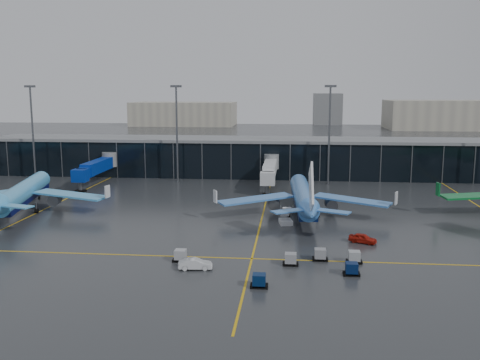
# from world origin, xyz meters

# --- Properties ---
(ground) EXTENTS (600.00, 600.00, 0.00)m
(ground) POSITION_xyz_m (0.00, 0.00, 0.00)
(ground) COLOR #282B2D
(ground) RESTS_ON ground
(terminal_pier) EXTENTS (142.00, 17.00, 10.70)m
(terminal_pier) POSITION_xyz_m (0.00, 62.00, 5.42)
(terminal_pier) COLOR black
(terminal_pier) RESTS_ON ground
(jet_bridges) EXTENTS (94.00, 27.50, 7.20)m
(jet_bridges) POSITION_xyz_m (-35.00, 42.99, 4.55)
(jet_bridges) COLOR #595B60
(jet_bridges) RESTS_ON ground
(flood_masts) EXTENTS (203.00, 0.50, 25.50)m
(flood_masts) POSITION_xyz_m (5.00, 50.00, 13.81)
(flood_masts) COLOR #595B60
(flood_masts) RESTS_ON ground
(distant_hangars) EXTENTS (260.00, 71.00, 22.00)m
(distant_hangars) POSITION_xyz_m (49.94, 270.08, 8.79)
(distant_hangars) COLOR #B2AD99
(distant_hangars) RESTS_ON ground
(taxi_lines) EXTENTS (220.00, 120.00, 0.02)m
(taxi_lines) POSITION_xyz_m (10.00, 10.61, 0.01)
(taxi_lines) COLOR gold
(taxi_lines) RESTS_ON ground
(airliner_arkefly) EXTENTS (44.01, 47.79, 12.58)m
(airliner_arkefly) POSITION_xyz_m (-38.09, 11.16, 6.29)
(airliner_arkefly) COLOR #45A5E4
(airliner_arkefly) RESTS_ON ground
(airliner_klm_near) EXTENTS (36.96, 41.57, 12.25)m
(airliner_klm_near) POSITION_xyz_m (17.81, 13.53, 6.12)
(airliner_klm_near) COLOR #3F7DCE
(airliner_klm_near) RESTS_ON ground
(baggage_carts) EXTENTS (26.86, 13.01, 1.70)m
(baggage_carts) POSITION_xyz_m (15.89, -18.62, 0.76)
(baggage_carts) COLOR black
(baggage_carts) RESTS_ON ground
(mobile_airstair) EXTENTS (2.72, 3.53, 3.45)m
(mobile_airstair) POSITION_xyz_m (14.59, 5.96, 0.77)
(mobile_airstair) COLOR silver
(mobile_airstair) RESTS_ON ground
(service_van_red) EXTENTS (4.78, 3.54, 1.51)m
(service_van_red) POSITION_xyz_m (27.07, -5.12, 0.76)
(service_van_red) COLOR #AB180D
(service_van_red) RESTS_ON ground
(service_van_white) EXTENTS (4.79, 2.18, 1.52)m
(service_van_white) POSITION_xyz_m (2.67, -20.41, 0.76)
(service_van_white) COLOR silver
(service_van_white) RESTS_ON ground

